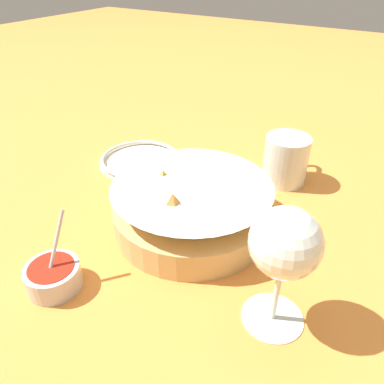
% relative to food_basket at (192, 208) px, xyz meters
% --- Properties ---
extents(ground_plane, '(4.00, 4.00, 0.00)m').
position_rel_food_basket_xyz_m(ground_plane, '(-0.04, 0.01, -0.04)').
color(ground_plane, orange).
extents(food_basket, '(0.26, 0.26, 0.10)m').
position_rel_food_basket_xyz_m(food_basket, '(0.00, 0.00, 0.00)').
color(food_basket, tan).
rests_on(food_basket, ground_plane).
extents(sauce_cup, '(0.08, 0.07, 0.11)m').
position_rel_food_basket_xyz_m(sauce_cup, '(-0.21, 0.09, -0.02)').
color(sauce_cup, '#B7B7BC').
rests_on(sauce_cup, ground_plane).
extents(wine_glass, '(0.08, 0.08, 0.17)m').
position_rel_food_basket_xyz_m(wine_glass, '(-0.10, -0.19, 0.08)').
color(wine_glass, silver).
rests_on(wine_glass, ground_plane).
extents(beer_mug, '(0.12, 0.09, 0.09)m').
position_rel_food_basket_xyz_m(beer_mug, '(0.22, -0.08, 0.01)').
color(beer_mug, silver).
rests_on(beer_mug, ground_plane).
extents(side_plate, '(0.17, 0.17, 0.01)m').
position_rel_food_basket_xyz_m(side_plate, '(0.12, 0.21, -0.03)').
color(side_plate, silver).
rests_on(side_plate, ground_plane).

